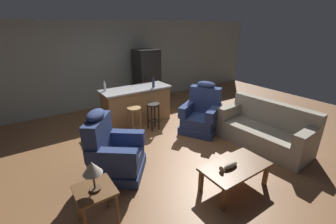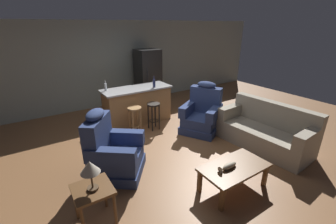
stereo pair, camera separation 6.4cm
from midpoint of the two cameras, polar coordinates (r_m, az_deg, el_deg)
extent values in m
plane|color=brown|center=(5.14, -1.25, -7.53)|extent=(12.00, 12.00, 0.00)
cube|color=#939E93|center=(7.42, -14.79, 11.56)|extent=(12.00, 0.05, 2.60)
cube|color=brown|center=(3.77, 16.27, -13.19)|extent=(1.10, 0.60, 0.04)
cube|color=brown|center=(3.48, 13.45, -20.70)|extent=(0.06, 0.06, 0.38)
cube|color=brown|center=(4.12, 23.14, -14.45)|extent=(0.06, 0.06, 0.38)
cube|color=brown|center=(3.73, 7.88, -16.89)|extent=(0.06, 0.06, 0.38)
cube|color=brown|center=(4.34, 17.85, -11.74)|extent=(0.06, 0.06, 0.38)
cube|color=#4C3823|center=(3.69, 15.09, -13.41)|extent=(0.22, 0.07, 0.01)
ellipsoid|color=tan|center=(3.67, 15.15, -12.90)|extent=(0.28, 0.09, 0.09)
cone|color=tan|center=(3.56, 13.27, -13.88)|extent=(0.06, 0.10, 0.10)
cube|color=#9E937F|center=(5.33, 22.32, -6.93)|extent=(0.97, 1.95, 0.20)
cube|color=#9E937F|center=(5.24, 22.64, -4.90)|extent=(0.97, 1.95, 0.22)
cube|color=#9E937F|center=(5.37, 24.94, -0.34)|extent=(0.33, 1.91, 0.52)
cube|color=#9E937F|center=(4.84, 31.67, -5.47)|extent=(0.85, 0.26, 0.28)
cube|color=#9E937F|center=(5.56, 15.54, 0.31)|extent=(0.85, 0.26, 0.28)
cube|color=navy|center=(4.21, -12.76, -13.94)|extent=(1.18, 1.18, 0.18)
cube|color=navy|center=(4.09, -13.00, -11.53)|extent=(1.09, 1.09, 0.24)
cube|color=navy|center=(3.97, -17.71, -5.81)|extent=(0.65, 0.75, 0.64)
ellipsoid|color=navy|center=(3.82, -18.34, -0.73)|extent=(0.49, 0.53, 0.16)
cube|color=navy|center=(4.24, -11.80, -6.31)|extent=(0.74, 0.63, 0.26)
cube|color=navy|center=(3.69, -14.45, -11.04)|extent=(0.74, 0.63, 0.26)
cube|color=navy|center=(5.63, 7.75, -3.96)|extent=(1.14, 1.14, 0.18)
cube|color=navy|center=(5.55, 7.86, -2.00)|extent=(1.07, 1.05, 0.24)
cube|color=navy|center=(5.66, 9.09, 3.18)|extent=(0.58, 0.78, 0.64)
ellipsoid|color=navy|center=(5.56, 9.31, 6.90)|extent=(0.46, 0.53, 0.16)
cube|color=navy|center=(5.35, 11.26, -0.23)|extent=(0.78, 0.55, 0.26)
cube|color=navy|center=(5.54, 4.70, 0.89)|extent=(0.78, 0.55, 0.26)
cube|color=brown|center=(3.14, -18.76, -18.30)|extent=(0.48, 0.48, 0.04)
cylinder|color=brown|center=(3.21, -13.33, -23.20)|extent=(0.04, 0.04, 0.52)
cylinder|color=brown|center=(3.45, -22.56, -20.83)|extent=(0.04, 0.04, 0.52)
cylinder|color=brown|center=(3.50, -15.86, -19.08)|extent=(0.04, 0.04, 0.52)
cylinder|color=#4C3823|center=(3.11, -18.62, -18.00)|extent=(0.14, 0.14, 0.03)
cylinder|color=#4C3823|center=(3.03, -18.90, -16.16)|extent=(0.02, 0.02, 0.22)
cone|color=#BCB29E|center=(2.92, -19.36, -13.19)|extent=(0.24, 0.24, 0.16)
cube|color=#9E7042|center=(6.03, -8.24, 1.53)|extent=(1.71, 0.63, 0.91)
cube|color=#B2B2B2|center=(5.89, -8.49, 5.87)|extent=(1.80, 0.70, 0.04)
cylinder|color=#A87A47|center=(5.28, -8.96, 0.91)|extent=(0.32, 0.32, 0.04)
torus|color=#A87A47|center=(5.45, -8.69, -3.43)|extent=(0.23, 0.23, 0.02)
cylinder|color=#A87A47|center=(5.29, -9.25, -3.07)|extent=(0.04, 0.04, 0.64)
cylinder|color=#A87A47|center=(5.36, -7.32, -2.59)|extent=(0.04, 0.04, 0.64)
cylinder|color=#A87A47|center=(5.45, -10.15, -2.34)|extent=(0.04, 0.04, 0.64)
cylinder|color=#A87A47|center=(5.53, -8.27, -1.88)|extent=(0.04, 0.04, 0.64)
cylinder|color=black|center=(5.50, -4.17, 1.96)|extent=(0.32, 0.32, 0.04)
torus|color=black|center=(5.66, -4.05, -2.24)|extent=(0.23, 0.23, 0.02)
cylinder|color=black|center=(5.49, -4.45, -1.87)|extent=(0.04, 0.04, 0.64)
cylinder|color=black|center=(5.59, -2.67, -1.42)|extent=(0.04, 0.04, 0.64)
cylinder|color=black|center=(5.66, -5.46, -1.20)|extent=(0.04, 0.04, 0.64)
cylinder|color=black|center=(5.75, -3.71, -0.77)|extent=(0.04, 0.04, 0.64)
cube|color=black|center=(7.37, -5.67, 8.75)|extent=(0.70, 0.66, 1.76)
cylinder|color=#333338|center=(6.96, -5.71, 8.74)|extent=(0.02, 0.02, 0.50)
cylinder|color=silver|center=(5.78, -16.06, 6.07)|extent=(0.06, 0.06, 0.17)
cylinder|color=silver|center=(5.75, -16.18, 7.25)|extent=(0.02, 0.02, 0.07)
cylinder|color=#23284C|center=(5.88, -4.06, 7.24)|extent=(0.07, 0.07, 0.20)
cylinder|color=#23284C|center=(5.84, -4.09, 8.63)|extent=(0.03, 0.03, 0.09)
camera|label=1|loc=(0.03, -90.39, -0.15)|focal=24.00mm
camera|label=2|loc=(0.03, 89.61, 0.15)|focal=24.00mm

